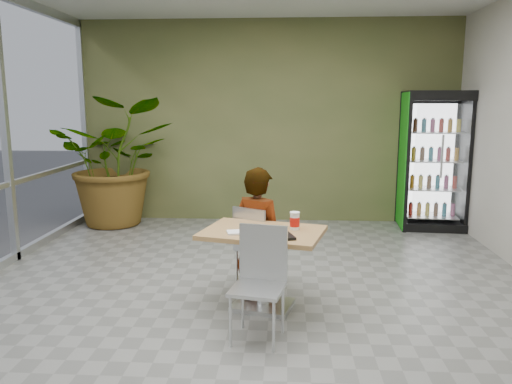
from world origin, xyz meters
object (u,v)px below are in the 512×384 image
chair_far (254,241)px  beverage_fridge (434,161)px  potted_plant (117,162)px  cafeteria_tray (268,236)px  dining_table (263,252)px  chair_near (260,273)px  soda_cup (295,221)px  seated_woman (258,242)px

chair_far → beverage_fridge: 3.78m
potted_plant → chair_far: bearing=-48.8°
beverage_fridge → potted_plant: bearing=-175.0°
cafeteria_tray → potted_plant: bearing=126.3°
chair_far → dining_table: bearing=132.3°
chair_far → cafeteria_tray: size_ratio=2.09×
beverage_fridge → dining_table: bearing=-122.9°
dining_table → potted_plant: potted_plant is taller
chair_far → cafeteria_tray: (0.18, -0.75, 0.26)m
chair_near → cafeteria_tray: (0.05, 0.32, 0.22)m
soda_cup → dining_table: bearing=-169.9°
chair_far → chair_near: chair_near is taller
seated_woman → beverage_fridge: bearing=-103.8°
chair_near → beverage_fridge: size_ratio=0.44×
soda_cup → cafeteria_tray: (-0.23, -0.30, -0.07)m
chair_far → potted_plant: size_ratio=0.43×
chair_near → beverage_fridge: (2.44, 3.80, 0.50)m
chair_far → potted_plant: (-2.32, 2.66, 0.49)m
chair_far → beverage_fridge: size_ratio=0.42×
dining_table → soda_cup: 0.42m
cafeteria_tray → potted_plant: potted_plant is taller
chair_far → cafeteria_tray: 0.81m
beverage_fridge → soda_cup: bearing=-119.9°
chair_far → beverage_fridge: bearing=-104.0°
potted_plant → beverage_fridge: bearing=0.8°
dining_table → cafeteria_tray: (0.06, -0.25, 0.22)m
seated_woman → cafeteria_tray: (0.13, -0.78, 0.28)m
chair_near → beverage_fridge: bearing=68.5°
dining_table → chair_far: size_ratio=1.42×
seated_woman → soda_cup: 0.70m
dining_table → chair_far: 0.52m
cafeteria_tray → soda_cup: bearing=52.0°
dining_table → chair_near: (0.01, -0.56, 0.00)m
seated_woman → chair_far: bearing=62.6°
seated_woman → beverage_fridge: size_ratio=0.75×
dining_table → beverage_fridge: size_ratio=0.59×
chair_far → beverage_fridge: (2.56, 2.73, 0.53)m
dining_table → beverage_fridge: bearing=52.9°
chair_far → chair_near: 1.08m
seated_woman → potted_plant: size_ratio=0.79×
soda_cup → potted_plant: 4.14m
dining_table → beverage_fridge: 4.08m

